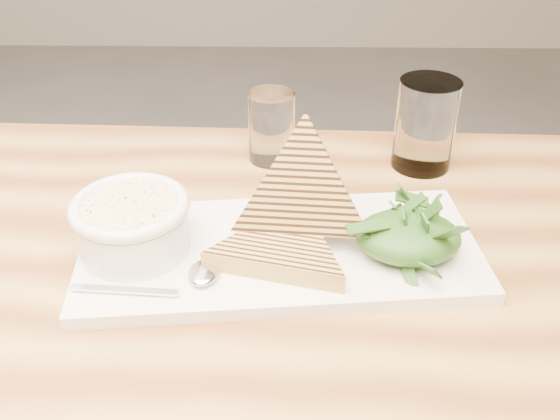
{
  "coord_description": "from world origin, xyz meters",
  "views": [
    {
      "loc": [
        0.22,
        -0.43,
        1.2
      ],
      "look_at": [
        0.22,
        0.13,
        0.82
      ],
      "focal_mm": 40.0,
      "sensor_mm": 36.0,
      "label": 1
    }
  ],
  "objects_px": {
    "platter": "(280,251)",
    "soup_bowl": "(133,230)",
    "glass_near": "(272,127)",
    "table_top": "(259,306)",
    "glass_far": "(425,125)"
  },
  "relations": [
    {
      "from": "soup_bowl",
      "to": "glass_far",
      "type": "distance_m",
      "value": 0.41
    },
    {
      "from": "platter",
      "to": "soup_bowl",
      "type": "bearing_deg",
      "value": -177.88
    },
    {
      "from": "table_top",
      "to": "soup_bowl",
      "type": "distance_m",
      "value": 0.16
    },
    {
      "from": "table_top",
      "to": "glass_near",
      "type": "relative_size",
      "value": 11.51
    },
    {
      "from": "table_top",
      "to": "glass_near",
      "type": "bearing_deg",
      "value": 88.89
    },
    {
      "from": "soup_bowl",
      "to": "glass_far",
      "type": "xyz_separation_m",
      "value": [
        0.35,
        0.22,
        0.02
      ]
    },
    {
      "from": "table_top",
      "to": "platter",
      "type": "height_order",
      "value": "platter"
    },
    {
      "from": "table_top",
      "to": "soup_bowl",
      "type": "bearing_deg",
      "value": 159.29
    },
    {
      "from": "glass_near",
      "to": "glass_far",
      "type": "relative_size",
      "value": 0.8
    },
    {
      "from": "platter",
      "to": "soup_bowl",
      "type": "xyz_separation_m",
      "value": [
        -0.16,
        -0.01,
        0.03
      ]
    },
    {
      "from": "table_top",
      "to": "soup_bowl",
      "type": "xyz_separation_m",
      "value": [
        -0.14,
        0.05,
        0.06
      ]
    },
    {
      "from": "soup_bowl",
      "to": "glass_near",
      "type": "height_order",
      "value": "glass_near"
    },
    {
      "from": "glass_far",
      "to": "platter",
      "type": "bearing_deg",
      "value": -132.2
    },
    {
      "from": "platter",
      "to": "glass_near",
      "type": "distance_m",
      "value": 0.23
    },
    {
      "from": "table_top",
      "to": "platter",
      "type": "bearing_deg",
      "value": 70.46
    }
  ]
}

